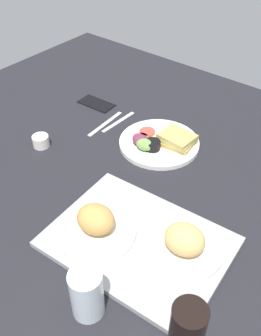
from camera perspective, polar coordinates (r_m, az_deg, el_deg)
name	(u,v)px	position (r cm, az deg, el deg)	size (l,w,h in cm)	color
ground_plane	(141,179)	(122.05, 1.61, -1.64)	(190.00, 150.00, 3.00)	black
serving_tray	(138,242)	(101.77, 1.15, -10.88)	(45.00, 33.00, 1.60)	#9EA0A3
bread_plate_near	(183,242)	(97.89, 7.79, -10.83)	(21.30, 21.30, 8.45)	white
bread_plate_far	(96,225)	(101.02, -5.12, -8.38)	(20.89, 20.89, 8.43)	white
plate_with_salad	(160,142)	(132.07, 4.39, 3.82)	(27.42, 27.42, 5.40)	white
drinking_glass	(87,293)	(87.05, -6.47, -17.92)	(7.30, 7.30, 12.89)	silver
espresso_cup	(41,141)	(135.25, -13.09, 3.89)	(5.60, 5.60, 4.00)	silver
fork	(118,122)	(144.77, -1.80, 6.85)	(17.00, 1.40, 0.50)	#B7B7BC
knife	(105,123)	(143.97, -3.75, 6.57)	(19.00, 1.40, 0.50)	#B7B7BC
cell_phone	(96,103)	(156.19, -5.06, 9.50)	(14.40, 7.20, 0.80)	black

